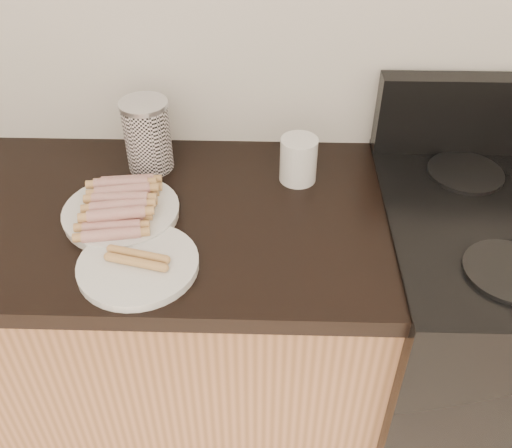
{
  "coord_description": "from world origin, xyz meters",
  "views": [
    {
      "loc": [
        0.14,
        0.69,
        1.7
      ],
      "look_at": [
        0.11,
        1.62,
        0.93
      ],
      "focal_mm": 40.0,
      "sensor_mm": 36.0,
      "label": 1
    }
  ],
  "objects_px": {
    "main_plate": "(122,214)",
    "stove": "(505,351)",
    "side_plate": "(138,265)",
    "mug": "(298,160)",
    "canister": "(147,135)"
  },
  "relations": [
    {
      "from": "main_plate",
      "to": "stove",
      "type": "bearing_deg",
      "value": 0.17
    },
    {
      "from": "side_plate",
      "to": "mug",
      "type": "distance_m",
      "value": 0.46
    },
    {
      "from": "side_plate",
      "to": "canister",
      "type": "bearing_deg",
      "value": 95.64
    },
    {
      "from": "main_plate",
      "to": "side_plate",
      "type": "distance_m",
      "value": 0.18
    },
    {
      "from": "stove",
      "to": "main_plate",
      "type": "height_order",
      "value": "main_plate"
    },
    {
      "from": "main_plate",
      "to": "side_plate",
      "type": "height_order",
      "value": "same"
    },
    {
      "from": "side_plate",
      "to": "mug",
      "type": "bearing_deg",
      "value": 44.38
    },
    {
      "from": "main_plate",
      "to": "canister",
      "type": "distance_m",
      "value": 0.22
    },
    {
      "from": "mug",
      "to": "main_plate",
      "type": "bearing_deg",
      "value": -158.25
    },
    {
      "from": "canister",
      "to": "side_plate",
      "type": "bearing_deg",
      "value": -84.36
    },
    {
      "from": "main_plate",
      "to": "mug",
      "type": "xyz_separation_m",
      "value": [
        0.39,
        0.16,
        0.05
      ]
    },
    {
      "from": "mug",
      "to": "canister",
      "type": "bearing_deg",
      "value": 173.15
    },
    {
      "from": "canister",
      "to": "stove",
      "type": "bearing_deg",
      "value": -11.93
    },
    {
      "from": "stove",
      "to": "side_plate",
      "type": "xyz_separation_m",
      "value": [
        -0.9,
        -0.17,
        0.45
      ]
    },
    {
      "from": "main_plate",
      "to": "side_plate",
      "type": "relative_size",
      "value": 1.04
    }
  ]
}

